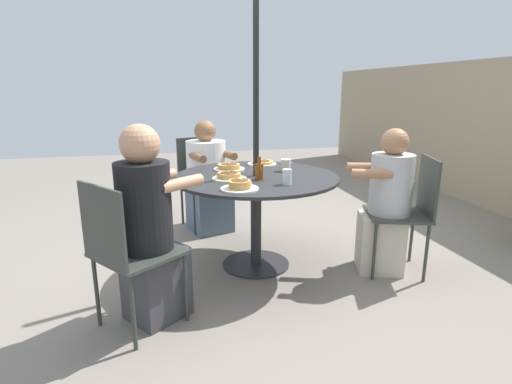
{
  "coord_description": "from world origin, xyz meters",
  "views": [
    {
      "loc": [
        2.9,
        -0.68,
        1.38
      ],
      "look_at": [
        0.0,
        0.0,
        0.61
      ],
      "focal_mm": 28.0,
      "sensor_mm": 36.0,
      "label": 1
    }
  ],
  "objects_px": {
    "pancake_plate_c": "(229,167)",
    "coffee_cup": "(286,165)",
    "drinking_glass_a": "(287,177)",
    "patio_chair_north": "(201,175)",
    "pancake_plate_a": "(229,176)",
    "patio_chair_east": "(125,247)",
    "diner_south": "(386,207)",
    "patio_chair_south": "(409,207)",
    "pancake_plate_b": "(262,163)",
    "diner_east": "(150,232)",
    "pancake_plate_d": "(240,186)",
    "patio_table": "(256,191)",
    "diner_north": "(208,182)",
    "syrup_bottle": "(259,171)"
  },
  "relations": [
    {
      "from": "pancake_plate_c",
      "to": "coffee_cup",
      "type": "bearing_deg",
      "value": 71.22
    },
    {
      "from": "coffee_cup",
      "to": "drinking_glass_a",
      "type": "relative_size",
      "value": 0.89
    },
    {
      "from": "patio_chair_north",
      "to": "coffee_cup",
      "type": "relative_size",
      "value": 9.35
    },
    {
      "from": "pancake_plate_a",
      "to": "coffee_cup",
      "type": "distance_m",
      "value": 0.53
    },
    {
      "from": "patio_chair_east",
      "to": "diner_south",
      "type": "distance_m",
      "value": 1.9
    },
    {
      "from": "patio_chair_north",
      "to": "diner_south",
      "type": "xyz_separation_m",
      "value": [
        1.42,
        1.25,
        -0.01
      ]
    },
    {
      "from": "patio_chair_north",
      "to": "patio_chair_south",
      "type": "height_order",
      "value": "same"
    },
    {
      "from": "pancake_plate_b",
      "to": "pancake_plate_a",
      "type": "bearing_deg",
      "value": -36.75
    },
    {
      "from": "diner_east",
      "to": "diner_south",
      "type": "height_order",
      "value": "diner_east"
    },
    {
      "from": "pancake_plate_a",
      "to": "pancake_plate_d",
      "type": "bearing_deg",
      "value": 2.87
    },
    {
      "from": "pancake_plate_b",
      "to": "patio_chair_north",
      "type": "bearing_deg",
      "value": -145.49
    },
    {
      "from": "patio_table",
      "to": "coffee_cup",
      "type": "distance_m",
      "value": 0.34
    },
    {
      "from": "diner_north",
      "to": "coffee_cup",
      "type": "bearing_deg",
      "value": 107.23
    },
    {
      "from": "patio_chair_north",
      "to": "patio_chair_east",
      "type": "bearing_deg",
      "value": 55.78
    },
    {
      "from": "patio_chair_south",
      "to": "syrup_bottle",
      "type": "xyz_separation_m",
      "value": [
        -0.22,
        -1.11,
        0.28
      ]
    },
    {
      "from": "syrup_bottle",
      "to": "drinking_glass_a",
      "type": "height_order",
      "value": "syrup_bottle"
    },
    {
      "from": "diner_north",
      "to": "pancake_plate_a",
      "type": "bearing_deg",
      "value": 76.85
    },
    {
      "from": "patio_table",
      "to": "diner_south",
      "type": "xyz_separation_m",
      "value": [
        0.31,
        0.94,
        -0.11
      ]
    },
    {
      "from": "coffee_cup",
      "to": "drinking_glass_a",
      "type": "distance_m",
      "value": 0.46
    },
    {
      "from": "diner_north",
      "to": "pancake_plate_b",
      "type": "relative_size",
      "value": 4.29
    },
    {
      "from": "diner_north",
      "to": "coffee_cup",
      "type": "distance_m",
      "value": 1.03
    },
    {
      "from": "pancake_plate_b",
      "to": "pancake_plate_c",
      "type": "xyz_separation_m",
      "value": [
        0.16,
        -0.32,
        0.01
      ]
    },
    {
      "from": "patio_chair_east",
      "to": "pancake_plate_b",
      "type": "xyz_separation_m",
      "value": [
        -1.13,
        1.08,
        0.23
      ]
    },
    {
      "from": "diner_north",
      "to": "drinking_glass_a",
      "type": "bearing_deg",
      "value": 92.08
    },
    {
      "from": "patio_chair_east",
      "to": "pancake_plate_d",
      "type": "bearing_deg",
      "value": 75.42
    },
    {
      "from": "patio_chair_north",
      "to": "diner_north",
      "type": "distance_m",
      "value": 0.18
    },
    {
      "from": "syrup_bottle",
      "to": "patio_chair_east",
      "type": "bearing_deg",
      "value": -58.35
    },
    {
      "from": "patio_chair_north",
      "to": "diner_south",
      "type": "relative_size",
      "value": 0.81
    },
    {
      "from": "patio_chair_south",
      "to": "syrup_bottle",
      "type": "bearing_deg",
      "value": 97.03
    },
    {
      "from": "patio_chair_north",
      "to": "drinking_glass_a",
      "type": "distance_m",
      "value": 1.54
    },
    {
      "from": "patio_table",
      "to": "coffee_cup",
      "type": "xyz_separation_m",
      "value": [
        -0.12,
        0.27,
        0.17
      ]
    },
    {
      "from": "patio_table",
      "to": "diner_east",
      "type": "xyz_separation_m",
      "value": [
        0.6,
        -0.79,
        -0.05
      ]
    },
    {
      "from": "patio_chair_north",
      "to": "patio_chair_south",
      "type": "xyz_separation_m",
      "value": [
        1.48,
        1.42,
        0.0
      ]
    },
    {
      "from": "patio_table",
      "to": "pancake_plate_a",
      "type": "height_order",
      "value": "pancake_plate_a"
    },
    {
      "from": "pancake_plate_d",
      "to": "pancake_plate_c",
      "type": "bearing_deg",
      "value": 176.58
    },
    {
      "from": "patio_chair_south",
      "to": "diner_south",
      "type": "xyz_separation_m",
      "value": [
        -0.05,
        -0.16,
        -0.01
      ]
    },
    {
      "from": "pancake_plate_b",
      "to": "coffee_cup",
      "type": "bearing_deg",
      "value": 20.41
    },
    {
      "from": "pancake_plate_b",
      "to": "drinking_glass_a",
      "type": "relative_size",
      "value": 2.36
    },
    {
      "from": "pancake_plate_b",
      "to": "patio_chair_east",
      "type": "bearing_deg",
      "value": -43.59
    },
    {
      "from": "patio_chair_east",
      "to": "drinking_glass_a",
      "type": "distance_m",
      "value": 1.16
    },
    {
      "from": "pancake_plate_a",
      "to": "diner_south",
      "type": "bearing_deg",
      "value": 78.68
    },
    {
      "from": "patio_chair_south",
      "to": "diner_east",
      "type": "bearing_deg",
      "value": 115.44
    },
    {
      "from": "diner_east",
      "to": "pancake_plate_d",
      "type": "xyz_separation_m",
      "value": [
        -0.2,
        0.58,
        0.2
      ]
    },
    {
      "from": "patio_table",
      "to": "pancake_plate_b",
      "type": "bearing_deg",
      "value": 159.87
    },
    {
      "from": "patio_table",
      "to": "patio_chair_north",
      "type": "relative_size",
      "value": 1.41
    },
    {
      "from": "pancake_plate_c",
      "to": "syrup_bottle",
      "type": "distance_m",
      "value": 0.44
    },
    {
      "from": "diner_north",
      "to": "pancake_plate_d",
      "type": "height_order",
      "value": "diner_north"
    },
    {
      "from": "patio_table",
      "to": "diner_north",
      "type": "xyz_separation_m",
      "value": [
        -0.94,
        -0.27,
        -0.13
      ]
    },
    {
      "from": "syrup_bottle",
      "to": "patio_table",
      "type": "bearing_deg",
      "value": 176.52
    },
    {
      "from": "patio_table",
      "to": "pancake_plate_d",
      "type": "bearing_deg",
      "value": -26.83
    }
  ]
}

